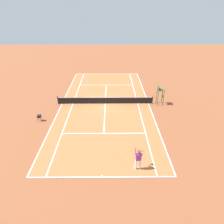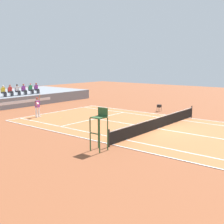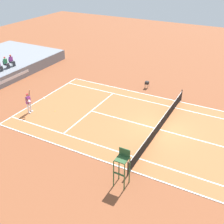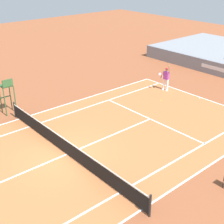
% 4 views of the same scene
% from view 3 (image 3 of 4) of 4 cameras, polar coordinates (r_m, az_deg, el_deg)
% --- Properties ---
extents(ground_plane, '(80.00, 80.00, 0.00)m').
position_cam_3_polar(ground_plane, '(22.44, 9.77, -3.61)').
color(ground_plane, brown).
extents(court, '(11.08, 23.88, 0.03)m').
position_cam_3_polar(court, '(22.44, 9.77, -3.59)').
color(court, '#B76638').
rests_on(court, ground).
extents(net, '(11.98, 0.10, 1.07)m').
position_cam_3_polar(net, '(22.16, 9.88, -2.48)').
color(net, black).
rests_on(net, ground).
extents(barrier_wall, '(21.11, 0.25, 1.21)m').
position_cam_3_polar(barrier_wall, '(31.20, -21.53, 5.74)').
color(barrier_wall, gray).
rests_on(barrier_wall, ground).
extents(spectator_seated_4, '(0.44, 0.60, 1.27)m').
position_cam_3_polar(spectator_seated_4, '(33.01, -20.93, 9.40)').
color(spectator_seated_4, '#474C56').
rests_on(spectator_seated_4, bleacher_platform).
extents(spectator_seated_5, '(0.44, 0.60, 1.27)m').
position_cam_3_polar(spectator_seated_5, '(33.53, -19.90, 9.88)').
color(spectator_seated_5, '#474C56').
rests_on(spectator_seated_5, bleacher_platform).
extents(tennis_player, '(0.75, 0.69, 2.08)m').
position_cam_3_polar(tennis_player, '(25.10, -16.75, 1.89)').
color(tennis_player, white).
rests_on(tennis_player, ground).
extents(tennis_ball, '(0.07, 0.07, 0.07)m').
position_cam_3_polar(tennis_ball, '(25.16, -11.62, 0.18)').
color(tennis_ball, '#D1E533').
rests_on(tennis_ball, ground).
extents(umpire_chair, '(0.77, 0.77, 2.44)m').
position_cam_3_polar(umpire_chair, '(16.40, 2.13, -10.52)').
color(umpire_chair, '#2D562D').
rests_on(umpire_chair, ground).
extents(ball_hopper, '(0.36, 0.36, 0.70)m').
position_cam_3_polar(ball_hopper, '(29.19, 7.19, 5.99)').
color(ball_hopper, black).
rests_on(ball_hopper, ground).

